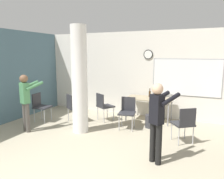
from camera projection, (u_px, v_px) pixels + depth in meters
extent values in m
cube|color=slate|center=(0.00, 77.00, 6.37)|extent=(0.12, 7.00, 2.80)
cube|color=silver|center=(141.00, 74.00, 7.29)|extent=(8.00, 0.12, 2.80)
cylinder|color=black|center=(148.00, 54.00, 7.02)|extent=(0.30, 0.03, 0.30)
cylinder|color=white|center=(148.00, 54.00, 7.01)|extent=(0.26, 0.01, 0.25)
cube|color=#99999E|center=(186.00, 78.00, 6.67)|extent=(2.04, 0.01, 1.16)
cube|color=white|center=(186.00, 78.00, 6.66)|extent=(1.98, 0.02, 1.10)
cylinder|color=white|center=(79.00, 80.00, 5.68)|extent=(0.41, 0.41, 2.80)
cube|color=tan|center=(149.00, 98.00, 6.73)|extent=(1.40, 0.74, 0.03)
cylinder|color=gray|center=(126.00, 110.00, 6.76)|extent=(0.04, 0.04, 0.69)
cylinder|color=gray|center=(168.00, 115.00, 6.25)|extent=(0.04, 0.04, 0.69)
cylinder|color=gray|center=(132.00, 106.00, 7.32)|extent=(0.04, 0.04, 0.69)
cylinder|color=gray|center=(171.00, 110.00, 6.81)|extent=(0.04, 0.04, 0.69)
cylinder|color=#4C3319|center=(150.00, 94.00, 6.89)|extent=(0.06, 0.06, 0.19)
cylinder|color=#4C3319|center=(150.00, 90.00, 6.87)|extent=(0.03, 0.03, 0.08)
cylinder|color=#38383D|center=(150.00, 121.00, 6.18)|extent=(0.27, 0.27, 0.37)
cube|color=#2D2D33|center=(106.00, 106.00, 6.82)|extent=(0.60, 0.60, 0.04)
cube|color=#2D2D33|center=(100.00, 100.00, 6.67)|extent=(0.35, 0.23, 0.40)
cylinder|color=#B7B7BC|center=(114.00, 114.00, 6.82)|extent=(0.02, 0.02, 0.43)
cylinder|color=#B7B7BC|center=(107.00, 111.00, 7.11)|extent=(0.02, 0.02, 0.43)
cylinder|color=#B7B7BC|center=(104.00, 116.00, 6.61)|extent=(0.02, 0.02, 0.43)
cylinder|color=#B7B7BC|center=(98.00, 113.00, 6.90)|extent=(0.02, 0.02, 0.43)
cube|color=#2D2D33|center=(182.00, 124.00, 5.12)|extent=(0.61, 0.61, 0.04)
cube|color=#2D2D33|center=(188.00, 117.00, 4.89)|extent=(0.34, 0.26, 0.40)
cylinder|color=#B7B7BC|center=(185.00, 130.00, 5.37)|extent=(0.02, 0.02, 0.43)
cylinder|color=#B7B7BC|center=(171.00, 131.00, 5.30)|extent=(0.02, 0.02, 0.43)
cylinder|color=#B7B7BC|center=(193.00, 135.00, 5.02)|extent=(0.02, 0.02, 0.43)
cylinder|color=#B7B7BC|center=(179.00, 137.00, 4.95)|extent=(0.02, 0.02, 0.43)
cube|color=#2D2D33|center=(43.00, 107.00, 6.72)|extent=(0.48, 0.48, 0.04)
cube|color=#2D2D33|center=(37.00, 100.00, 6.75)|extent=(0.07, 0.40, 0.40)
cylinder|color=#B7B7BC|center=(44.00, 117.00, 6.53)|extent=(0.02, 0.02, 0.43)
cylinder|color=#B7B7BC|center=(51.00, 113.00, 6.87)|extent=(0.02, 0.02, 0.43)
cylinder|color=#B7B7BC|center=(34.00, 115.00, 6.65)|extent=(0.02, 0.02, 0.43)
cylinder|color=#B7B7BC|center=(42.00, 112.00, 6.98)|extent=(0.02, 0.02, 0.43)
cube|color=#2D2D33|center=(76.00, 107.00, 6.67)|extent=(0.61, 0.61, 0.04)
cube|color=#2D2D33|center=(69.00, 101.00, 6.52)|extent=(0.35, 0.24, 0.40)
cylinder|color=#B7B7BC|center=(84.00, 115.00, 6.65)|extent=(0.02, 0.02, 0.43)
cylinder|color=#B7B7BC|center=(79.00, 113.00, 6.95)|extent=(0.02, 0.02, 0.43)
cylinder|color=#B7B7BC|center=(73.00, 117.00, 6.46)|extent=(0.02, 0.02, 0.43)
cylinder|color=#B7B7BC|center=(68.00, 114.00, 6.76)|extent=(0.02, 0.02, 0.43)
cube|color=#2D2D33|center=(127.00, 113.00, 6.03)|extent=(0.50, 0.50, 0.04)
cube|color=#2D2D33|center=(128.00, 104.00, 6.19)|extent=(0.40, 0.09, 0.40)
cylinder|color=#B7B7BC|center=(119.00, 123.00, 5.94)|extent=(0.02, 0.02, 0.43)
cylinder|color=#B7B7BC|center=(132.00, 124.00, 5.85)|extent=(0.02, 0.02, 0.43)
cylinder|color=#B7B7BC|center=(122.00, 119.00, 6.28)|extent=(0.02, 0.02, 0.43)
cylinder|color=#B7B7BC|center=(134.00, 120.00, 6.19)|extent=(0.02, 0.02, 0.43)
cylinder|color=#514C47|center=(28.00, 118.00, 5.79)|extent=(0.11, 0.11, 0.78)
cylinder|color=#514C47|center=(25.00, 117.00, 5.90)|extent=(0.11, 0.11, 0.78)
cube|color=#4C8C59|center=(25.00, 93.00, 5.74)|extent=(0.27, 0.24, 0.55)
sphere|color=brown|center=(24.00, 79.00, 5.67)|extent=(0.21, 0.21, 0.21)
cylinder|color=#4C8C59|center=(34.00, 86.00, 5.79)|extent=(0.23, 0.49, 0.22)
cylinder|color=#4C8C59|center=(30.00, 85.00, 5.95)|extent=(0.23, 0.49, 0.22)
cylinder|color=black|center=(159.00, 145.00, 4.09)|extent=(0.11, 0.11, 0.78)
cylinder|color=black|center=(153.00, 142.00, 4.21)|extent=(0.11, 0.11, 0.78)
cube|color=black|center=(157.00, 109.00, 4.04)|extent=(0.29, 0.27, 0.55)
sphere|color=#D8AD8C|center=(158.00, 89.00, 3.98)|extent=(0.21, 0.21, 0.21)
cylinder|color=black|center=(170.00, 99.00, 4.04)|extent=(0.32, 0.46, 0.22)
cylinder|color=black|center=(160.00, 97.00, 4.24)|extent=(0.32, 0.46, 0.22)
cube|color=white|center=(168.00, 96.00, 4.37)|extent=(0.10, 0.13, 0.04)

